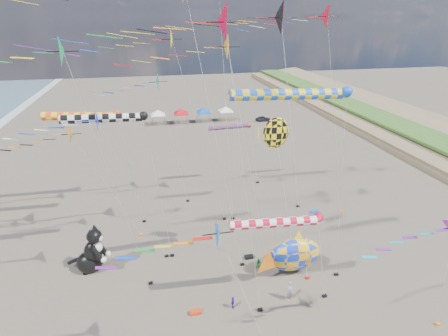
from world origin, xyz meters
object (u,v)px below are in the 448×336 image
object	(u,v)px
child_blue	(233,302)
parked_car	(263,119)
cat_inflatable	(90,248)
child_green	(259,264)
person_adult	(290,291)
fish_inflatable	(294,254)

from	to	relation	value
child_blue	parked_car	size ratio (longest dim) A/B	0.33
cat_inflatable	child_green	size ratio (longest dim) A/B	4.27
person_adult	child_green	xyz separation A→B (m)	(-1.34, 4.27, -0.35)
person_adult	cat_inflatable	bearing A→B (deg)	127.44
cat_inflatable	fish_inflatable	world-z (taller)	cat_inflatable
fish_inflatable	cat_inflatable	bearing A→B (deg)	166.12
fish_inflatable	parked_car	xyz separation A→B (m)	(13.39, 49.24, -1.53)
child_blue	parked_car	world-z (taller)	parked_car
person_adult	parked_car	xyz separation A→B (m)	(14.87, 52.26, -0.34)
fish_inflatable	person_adult	world-z (taller)	fish_inflatable
cat_inflatable	child_green	world-z (taller)	cat_inflatable
child_green	parked_car	size ratio (longest dim) A/B	0.34
person_adult	child_green	bearing A→B (deg)	79.31
cat_inflatable	child_green	distance (m)	15.45
cat_inflatable	child_blue	bearing A→B (deg)	-11.80
fish_inflatable	child_green	size ratio (longest dim) A/B	5.91
child_blue	child_green	bearing A→B (deg)	-14.48
person_adult	parked_car	world-z (taller)	person_adult
fish_inflatable	person_adult	distance (m)	3.56
cat_inflatable	child_green	bearing A→B (deg)	8.65
child_blue	parked_car	bearing A→B (deg)	4.99
fish_inflatable	parked_car	size ratio (longest dim) A/B	1.98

